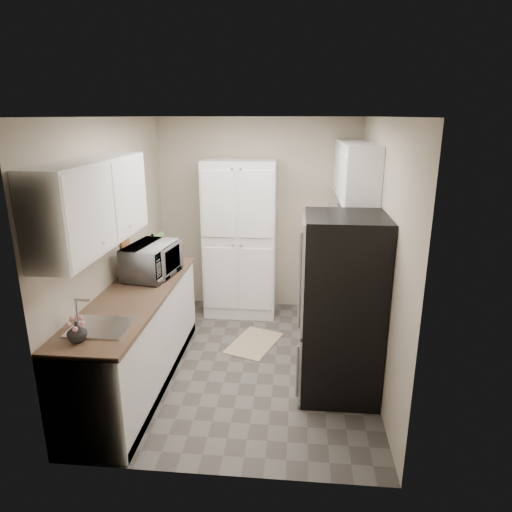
{
  "coord_description": "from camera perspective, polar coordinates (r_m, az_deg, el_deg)",
  "views": [
    {
      "loc": [
        0.52,
        -4.27,
        2.51
      ],
      "look_at": [
        0.11,
        0.15,
        1.14
      ],
      "focal_mm": 32.0,
      "sensor_mm": 36.0,
      "label": 1
    }
  ],
  "objects": [
    {
      "name": "fruit_basket",
      "position": [
        5.62,
        9.43,
        3.61
      ],
      "size": [
        0.28,
        0.28,
        0.1
      ],
      "primitive_type": null,
      "rotation": [
        0.0,
        0.0,
        0.17
      ],
      "color": "orange",
      "rests_on": "toaster_oven"
    },
    {
      "name": "pantry_cabinet",
      "position": [
        5.83,
        -1.96,
        2.12
      ],
      "size": [
        0.9,
        0.55,
        2.0
      ],
      "primitive_type": "cube",
      "color": "white",
      "rests_on": "ground"
    },
    {
      "name": "microwave",
      "position": [
        4.79,
        -12.87,
        -0.55
      ],
      "size": [
        0.51,
        0.67,
        0.34
      ],
      "primitive_type": "imported",
      "rotation": [
        0.0,
        0.0,
        1.42
      ],
      "color": "#A9A9AD",
      "rests_on": "countertop_left"
    },
    {
      "name": "ground",
      "position": [
        4.98,
        -1.45,
        -13.14
      ],
      "size": [
        3.2,
        3.2,
        0.0
      ],
      "primitive_type": "plane",
      "color": "#56514C",
      "rests_on": "ground"
    },
    {
      "name": "room_shell",
      "position": [
        4.38,
        -1.86,
        5.49
      ],
      "size": [
        2.64,
        3.24,
        2.52
      ],
      "color": "beige",
      "rests_on": "ground"
    },
    {
      "name": "refrigerator",
      "position": [
        4.22,
        10.65,
        -6.34
      ],
      "size": [
        0.7,
        0.72,
        1.7
      ],
      "primitive_type": "cube",
      "color": "#B7B7BC",
      "rests_on": "ground"
    },
    {
      "name": "wine_bottle",
      "position": [
        5.06,
        -12.7,
        0.43
      ],
      "size": [
        0.09,
        0.09,
        0.34
      ],
      "primitive_type": "cylinder",
      "color": "black",
      "rests_on": "countertop_left"
    },
    {
      "name": "kitchen_mat",
      "position": [
        5.34,
        -0.26,
        -10.81
      ],
      "size": [
        0.66,
        0.83,
        0.01
      ],
      "primitive_type": "cube",
      "rotation": [
        0.0,
        0.0,
        -0.34
      ],
      "color": "tan",
      "rests_on": "ground"
    },
    {
      "name": "flower_vase",
      "position": [
        3.63,
        -21.49,
        -8.8
      ],
      "size": [
        0.16,
        0.16,
        0.15
      ],
      "primitive_type": "imported",
      "rotation": [
        0.0,
        0.0,
        -0.09
      ],
      "color": "white",
      "rests_on": "countertop_left"
    },
    {
      "name": "cutting_board",
      "position": [
        5.2,
        -11.79,
        0.9
      ],
      "size": [
        0.04,
        0.27,
        0.34
      ],
      "primitive_type": "cube",
      "rotation": [
        0.0,
        0.0,
        -0.08
      ],
      "color": "#518C3D",
      "rests_on": "countertop_left"
    },
    {
      "name": "base_cabinet_left",
      "position": [
        4.62,
        -14.64,
        -10.12
      ],
      "size": [
        0.6,
        2.3,
        0.88
      ],
      "primitive_type": "cube",
      "color": "white",
      "rests_on": "ground"
    },
    {
      "name": "toaster_oven",
      "position": [
        5.69,
        9.55,
        1.96
      ],
      "size": [
        0.42,
        0.49,
        0.25
      ],
      "primitive_type": "cube",
      "rotation": [
        0.0,
        0.0,
        -0.21
      ],
      "color": "#A8A7AC",
      "rests_on": "countertop_right"
    },
    {
      "name": "countertop_left",
      "position": [
        4.43,
        -15.08,
        -4.81
      ],
      "size": [
        0.63,
        2.33,
        0.04
      ],
      "primitive_type": "cube",
      "color": "brown",
      "rests_on": "base_cabinet_left"
    },
    {
      "name": "electric_range",
      "position": [
        5.1,
        10.05,
        -6.61
      ],
      "size": [
        0.71,
        0.78,
        1.13
      ],
      "color": "#B7B7BC",
      "rests_on": "ground"
    },
    {
      "name": "countertop_right",
      "position": [
        5.71,
        9.82,
        0.5
      ],
      "size": [
        0.63,
        0.83,
        0.04
      ],
      "primitive_type": "cube",
      "color": "brown",
      "rests_on": "base_cabinet_right"
    },
    {
      "name": "base_cabinet_right",
      "position": [
        5.86,
        9.6,
        -3.81
      ],
      "size": [
        0.6,
        0.8,
        0.88
      ],
      "primitive_type": "cube",
      "color": "white",
      "rests_on": "ground"
    }
  ]
}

